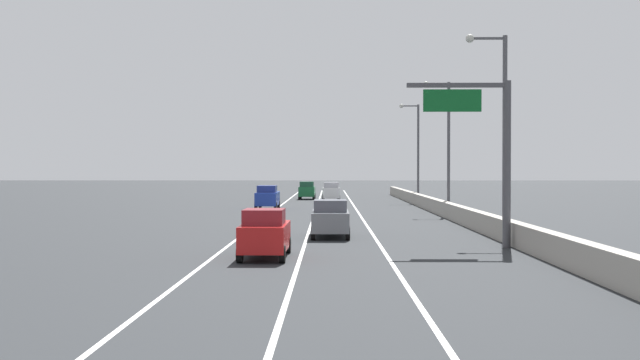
{
  "coord_description": "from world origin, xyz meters",
  "views": [
    {
      "loc": [
        -0.85,
        -4.69,
        3.56
      ],
      "look_at": [
        -1.5,
        48.85,
        2.76
      ],
      "focal_mm": 43.15,
      "sensor_mm": 36.0,
      "label": 1
    }
  ],
  "objects": [
    {
      "name": "lamp_post_right_fourth",
      "position": [
        8.38,
        77.27,
        5.97
      ],
      "size": [
        2.14,
        0.44,
        10.44
      ],
      "color": "#4C4C51",
      "rests_on": "ground_plane"
    },
    {
      "name": "overhead_sign_gantry",
      "position": [
        6.39,
        29.88,
        4.73
      ],
      "size": [
        4.68,
        0.36,
        7.5
      ],
      "color": "#47474C",
      "rests_on": "ground_plane"
    },
    {
      "name": "car_green_3",
      "position": [
        -3.43,
        84.02,
        1.02
      ],
      "size": [
        1.92,
        4.15,
        2.05
      ],
      "color": "#196033",
      "rests_on": "ground_plane"
    },
    {
      "name": "lamp_post_right_third",
      "position": [
        8.32,
        56.04,
        5.97
      ],
      "size": [
        2.14,
        0.44,
        10.44
      ],
      "color": "#4C4C51",
      "rests_on": "ground_plane"
    },
    {
      "name": "car_white_2",
      "position": [
        -0.65,
        79.75,
        1.02
      ],
      "size": [
        1.98,
        4.82,
        2.05
      ],
      "color": "white",
      "rests_on": "ground_plane"
    },
    {
      "name": "lamp_post_right_second",
      "position": [
        7.9,
        34.81,
        5.97
      ],
      "size": [
        2.14,
        0.44,
        10.44
      ],
      "color": "#4C4C51",
      "rests_on": "ground_plane"
    },
    {
      "name": "ground_plane",
      "position": [
        0.0,
        64.0,
        0.0
      ],
      "size": [
        320.0,
        320.0,
        0.0
      ],
      "primitive_type": "plane",
      "color": "#26282B"
    },
    {
      "name": "lane_stripe_center",
      "position": [
        -2.0,
        55.0,
        0.0
      ],
      "size": [
        0.16,
        130.0,
        0.0
      ],
      "primitive_type": "cube",
      "color": "silver",
      "rests_on": "ground_plane"
    },
    {
      "name": "lane_stripe_left",
      "position": [
        -5.5,
        55.0,
        0.0
      ],
      "size": [
        0.16,
        130.0,
        0.0
      ],
      "primitive_type": "cube",
      "color": "silver",
      "rests_on": "ground_plane"
    },
    {
      "name": "car_red_4",
      "position": [
        -3.4,
        25.72,
        0.98
      ],
      "size": [
        1.86,
        4.3,
        1.97
      ],
      "color": "red",
      "rests_on": "ground_plane"
    },
    {
      "name": "lane_stripe_right",
      "position": [
        1.5,
        55.0,
        0.0
      ],
      "size": [
        0.16,
        130.0,
        0.0
      ],
      "primitive_type": "cube",
      "color": "silver",
      "rests_on": "ground_plane"
    },
    {
      "name": "car_blue_0",
      "position": [
        -6.27,
        62.57,
        1.03
      ],
      "size": [
        1.92,
        4.73,
        2.07
      ],
      "color": "#1E389E",
      "rests_on": "ground_plane"
    },
    {
      "name": "jersey_barrier_right",
      "position": [
        7.73,
        40.0,
        0.55
      ],
      "size": [
        0.6,
        120.0,
        1.1
      ],
      "primitive_type": "cube",
      "color": "#9E998E",
      "rests_on": "ground_plane"
    },
    {
      "name": "car_gray_1",
      "position": [
        -0.8,
        35.1,
        0.97
      ],
      "size": [
        1.95,
        4.67,
        1.94
      ],
      "color": "slate",
      "rests_on": "ground_plane"
    }
  ]
}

